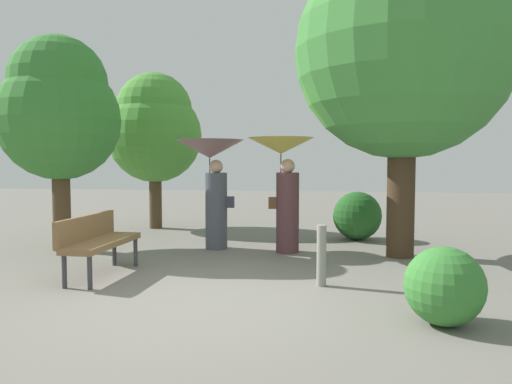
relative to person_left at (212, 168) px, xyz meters
The scene contains 10 objects.
ground_plane 3.58m from the person_left, 77.22° to the right, with size 40.00×40.00×0.00m, color slate.
person_left is the anchor object (origin of this frame).
person_right 1.31m from the person_left, ahead, with size 1.13×1.13×1.97m.
park_bench 2.68m from the person_left, 115.00° to the right, with size 0.53×1.51×0.83m.
tree_near_left 2.83m from the person_left, 168.24° to the right, with size 2.10×2.10×3.74m.
tree_near_right 3.90m from the person_left, ahead, with size 3.49×3.49×5.63m.
tree_mid_left 3.20m from the person_left, 128.86° to the left, with size 2.16×2.16×3.60m.
bush_path_left 4.96m from the person_left, 49.30° to the right, with size 0.76×0.76×0.76m, color #387F33.
bush_path_right 3.13m from the person_left, 27.41° to the left, with size 0.96×0.96×0.96m, color #235B23.
path_marker_post 3.26m from the person_left, 50.11° to the right, with size 0.12×0.12×0.77m, color gray.
Camera 1 is at (1.31, -5.26, 1.58)m, focal length 34.11 mm.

